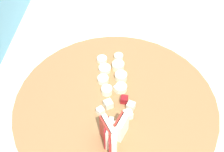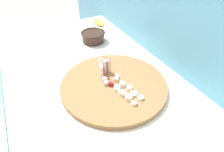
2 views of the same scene
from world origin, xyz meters
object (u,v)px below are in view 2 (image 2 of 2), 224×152
object	(u,v)px
cutting_board	(114,85)
apple_wedge_fan	(104,67)
banana_slice_rows	(127,93)
ceramic_bowl	(93,36)
apple_dice_pile	(112,82)
banana_peel	(99,23)

from	to	relation	value
cutting_board	apple_wedge_fan	bearing A→B (deg)	-178.24
banana_slice_rows	apple_wedge_fan	bearing A→B (deg)	-174.14
banana_slice_rows	ceramic_bowl	xyz separation A→B (m)	(-0.50, 0.07, 0.01)
apple_dice_pile	banana_slice_rows	size ratio (longest dim) A/B	0.67
apple_dice_pile	ceramic_bowl	bearing A→B (deg)	167.18
cutting_board	banana_slice_rows	world-z (taller)	banana_slice_rows
apple_wedge_fan	apple_dice_pile	bearing A→B (deg)	-3.73
apple_wedge_fan	banana_slice_rows	xyz separation A→B (m)	(0.17, 0.02, -0.02)
cutting_board	banana_peel	world-z (taller)	cutting_board
cutting_board	apple_dice_pile	world-z (taller)	apple_dice_pile
apple_wedge_fan	apple_dice_pile	world-z (taller)	apple_wedge_fan
banana_peel	apple_dice_pile	bearing A→B (deg)	-19.86
apple_wedge_fan	apple_dice_pile	distance (m)	0.09
ceramic_bowl	banana_slice_rows	bearing A→B (deg)	-8.06
apple_wedge_fan	ceramic_bowl	size ratio (longest dim) A/B	0.52
apple_wedge_fan	ceramic_bowl	distance (m)	0.34
apple_wedge_fan	ceramic_bowl	xyz separation A→B (m)	(-0.33, 0.09, -0.02)
banana_slice_rows	cutting_board	bearing A→B (deg)	-169.75
apple_wedge_fan	ceramic_bowl	world-z (taller)	apple_wedge_fan
ceramic_bowl	banana_peel	bearing A→B (deg)	148.64
apple_dice_pile	banana_slice_rows	xyz separation A→B (m)	(0.09, 0.02, -0.00)
apple_dice_pile	cutting_board	bearing A→B (deg)	63.79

